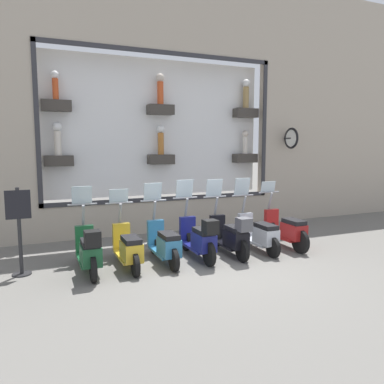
{
  "coord_description": "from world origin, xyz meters",
  "views": [
    {
      "loc": [
        -6.71,
        3.41,
        2.48
      ],
      "look_at": [
        2.08,
        -0.29,
        1.3
      ],
      "focal_mm": 35.0,
      "sensor_mm": 36.0,
      "label": 1
    }
  ],
  "objects_px": {
    "scooter_black_2": "(231,235)",
    "scooter_green_6": "(89,250)",
    "scooter_teal_4": "(165,244)",
    "scooter_yellow_5": "(128,248)",
    "scooter_red_0": "(286,230)",
    "scooter_navy_3": "(199,238)",
    "shop_sign_post": "(19,228)",
    "scooter_silver_1": "(259,234)"
  },
  "relations": [
    {
      "from": "scooter_black_2",
      "to": "scooter_green_6",
      "type": "distance_m",
      "value": 3.13
    },
    {
      "from": "scooter_teal_4",
      "to": "scooter_yellow_5",
      "type": "relative_size",
      "value": 1.0
    },
    {
      "from": "scooter_red_0",
      "to": "scooter_black_2",
      "type": "distance_m",
      "value": 1.57
    },
    {
      "from": "scooter_red_0",
      "to": "scooter_teal_4",
      "type": "height_order",
      "value": "scooter_teal_4"
    },
    {
      "from": "scooter_black_2",
      "to": "scooter_navy_3",
      "type": "bearing_deg",
      "value": 89.6
    },
    {
      "from": "scooter_navy_3",
      "to": "scooter_teal_4",
      "type": "relative_size",
      "value": 1.01
    },
    {
      "from": "scooter_red_0",
      "to": "scooter_yellow_5",
      "type": "xyz_separation_m",
      "value": [
        -0.01,
        3.91,
        -0.03
      ]
    },
    {
      "from": "scooter_yellow_5",
      "to": "scooter_navy_3",
      "type": "bearing_deg",
      "value": -91.87
    },
    {
      "from": "shop_sign_post",
      "to": "scooter_green_6",
      "type": "bearing_deg",
      "value": -110.05
    },
    {
      "from": "scooter_yellow_5",
      "to": "scooter_green_6",
      "type": "bearing_deg",
      "value": 94.16
    },
    {
      "from": "scooter_black_2",
      "to": "scooter_teal_4",
      "type": "xyz_separation_m",
      "value": [
        0.06,
        1.57,
        -0.05
      ]
    },
    {
      "from": "scooter_yellow_5",
      "to": "shop_sign_post",
      "type": "xyz_separation_m",
      "value": [
        0.39,
        2.0,
        0.51
      ]
    },
    {
      "from": "scooter_navy_3",
      "to": "scooter_yellow_5",
      "type": "relative_size",
      "value": 1.01
    },
    {
      "from": "scooter_navy_3",
      "to": "scooter_teal_4",
      "type": "distance_m",
      "value": 0.79
    },
    {
      "from": "scooter_navy_3",
      "to": "shop_sign_post",
      "type": "bearing_deg",
      "value": 82.97
    },
    {
      "from": "scooter_navy_3",
      "to": "scooter_teal_4",
      "type": "height_order",
      "value": "scooter_navy_3"
    },
    {
      "from": "scooter_red_0",
      "to": "scooter_navy_3",
      "type": "distance_m",
      "value": 2.35
    },
    {
      "from": "scooter_red_0",
      "to": "scooter_teal_4",
      "type": "xyz_separation_m",
      "value": [
        -0.0,
        3.13,
        -0.02
      ]
    },
    {
      "from": "scooter_black_2",
      "to": "scooter_navy_3",
      "type": "relative_size",
      "value": 1.0
    },
    {
      "from": "scooter_red_0",
      "to": "scooter_teal_4",
      "type": "distance_m",
      "value": 3.13
    },
    {
      "from": "scooter_red_0",
      "to": "scooter_teal_4",
      "type": "relative_size",
      "value": 1.01
    },
    {
      "from": "scooter_black_2",
      "to": "scooter_navy_3",
      "type": "xyz_separation_m",
      "value": [
        0.01,
        0.78,
        0.01
      ]
    },
    {
      "from": "scooter_black_2",
      "to": "shop_sign_post",
      "type": "height_order",
      "value": "shop_sign_post"
    },
    {
      "from": "scooter_red_0",
      "to": "scooter_green_6",
      "type": "bearing_deg",
      "value": 90.81
    },
    {
      "from": "scooter_red_0",
      "to": "scooter_yellow_5",
      "type": "relative_size",
      "value": 1.01
    },
    {
      "from": "scooter_red_0",
      "to": "scooter_silver_1",
      "type": "xyz_separation_m",
      "value": [
        -0.0,
        0.78,
        -0.02
      ]
    },
    {
      "from": "scooter_red_0",
      "to": "shop_sign_post",
      "type": "relative_size",
      "value": 1.06
    },
    {
      "from": "scooter_teal_4",
      "to": "scooter_green_6",
      "type": "bearing_deg",
      "value": 92.25
    },
    {
      "from": "scooter_yellow_5",
      "to": "shop_sign_post",
      "type": "distance_m",
      "value": 2.1
    },
    {
      "from": "scooter_black_2",
      "to": "scooter_teal_4",
      "type": "bearing_deg",
      "value": 87.77
    },
    {
      "from": "scooter_silver_1",
      "to": "scooter_teal_4",
      "type": "bearing_deg",
      "value": 90.02
    },
    {
      "from": "scooter_black_2",
      "to": "scooter_teal_4",
      "type": "relative_size",
      "value": 1.0
    },
    {
      "from": "scooter_teal_4",
      "to": "scooter_navy_3",
      "type": "bearing_deg",
      "value": -94.06
    },
    {
      "from": "scooter_red_0",
      "to": "scooter_green_6",
      "type": "xyz_separation_m",
      "value": [
        -0.07,
        4.7,
        0.02
      ]
    },
    {
      "from": "scooter_red_0",
      "to": "scooter_green_6",
      "type": "relative_size",
      "value": 1.01
    },
    {
      "from": "scooter_silver_1",
      "to": "scooter_yellow_5",
      "type": "relative_size",
      "value": 1.0
    },
    {
      "from": "scooter_teal_4",
      "to": "shop_sign_post",
      "type": "height_order",
      "value": "shop_sign_post"
    },
    {
      "from": "scooter_red_0",
      "to": "scooter_black_2",
      "type": "bearing_deg",
      "value": 92.4
    },
    {
      "from": "scooter_green_6",
      "to": "shop_sign_post",
      "type": "relative_size",
      "value": 1.06
    },
    {
      "from": "scooter_silver_1",
      "to": "scooter_black_2",
      "type": "height_order",
      "value": "scooter_silver_1"
    },
    {
      "from": "scooter_black_2",
      "to": "scooter_teal_4",
      "type": "height_order",
      "value": "scooter_black_2"
    },
    {
      "from": "scooter_silver_1",
      "to": "shop_sign_post",
      "type": "height_order",
      "value": "shop_sign_post"
    }
  ]
}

